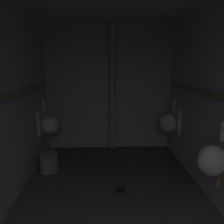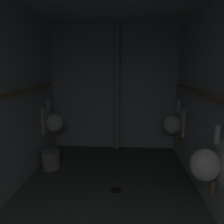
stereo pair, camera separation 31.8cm
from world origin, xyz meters
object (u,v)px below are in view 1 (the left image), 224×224
(urinal_right_far, at_px, (169,122))
(waste_bin, at_px, (49,162))
(urinal_left_mid, at_px, (49,124))
(urinal_right_mid, at_px, (213,160))
(standpipe_back_wall, at_px, (112,89))
(floor_drain, at_px, (120,190))

(urinal_right_far, bearing_deg, waste_bin, -167.60)
(urinal_left_mid, xyz_separation_m, urinal_right_mid, (2.10, -1.51, 0.00))
(urinal_left_mid, bearing_deg, standpipe_back_wall, 21.64)
(urinal_left_mid, xyz_separation_m, standpipe_back_wall, (1.11, 0.44, 0.55))
(urinal_right_mid, distance_m, urinal_right_far, 1.51)
(urinal_right_mid, bearing_deg, urinal_left_mid, 144.21)
(urinal_right_far, xyz_separation_m, waste_bin, (-2.01, -0.44, -0.50))
(urinal_right_mid, distance_m, floor_drain, 1.24)
(waste_bin, bearing_deg, urinal_right_far, 12.40)
(floor_drain, xyz_separation_m, waste_bin, (-1.07, 0.58, 0.14))
(urinal_left_mid, height_order, urinal_right_far, same)
(floor_drain, relative_size, waste_bin, 0.47)
(urinal_right_far, bearing_deg, urinal_left_mid, -179.96)
(urinal_right_mid, height_order, floor_drain, urinal_right_mid)
(urinal_left_mid, distance_m, waste_bin, 0.67)
(urinal_right_far, bearing_deg, urinal_right_mid, -90.00)
(floor_drain, height_order, waste_bin, waste_bin)
(waste_bin, bearing_deg, urinal_left_mid, 100.71)
(urinal_right_far, distance_m, waste_bin, 2.12)
(urinal_right_mid, distance_m, standpipe_back_wall, 2.26)
(urinal_left_mid, xyz_separation_m, waste_bin, (0.08, -0.44, -0.50))
(standpipe_back_wall, bearing_deg, urinal_right_far, -23.89)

